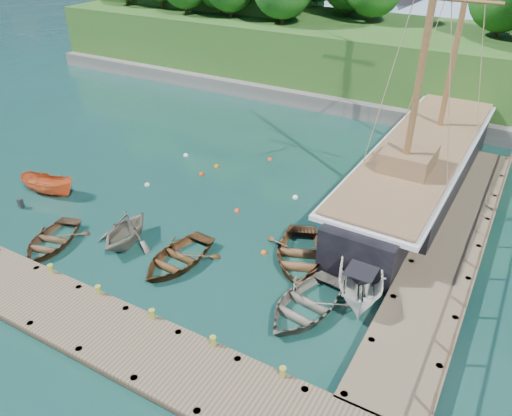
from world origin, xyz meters
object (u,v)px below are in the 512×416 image
at_px(rowboat_3, 305,311).
at_px(rowboat_4, 299,261).
at_px(rowboat_1, 127,243).
at_px(motorboat_orange, 51,194).
at_px(schooner, 419,170).
at_px(rowboat_2, 178,263).
at_px(cabin_boat_white, 359,294).
at_px(rowboat_0, 52,245).

xyz_separation_m(rowboat_3, rowboat_4, (-1.80, 3.15, 0.00)).
bearing_deg(rowboat_1, rowboat_4, 9.68).
relative_size(motorboat_orange, schooner, 0.13).
height_order(rowboat_3, motorboat_orange, motorboat_orange).
height_order(rowboat_1, rowboat_2, rowboat_1).
bearing_deg(rowboat_3, rowboat_2, -171.18).
xyz_separation_m(rowboat_1, cabin_boat_white, (11.95, 2.18, 0.00)).
bearing_deg(rowboat_2, motorboat_orange, 174.55).
relative_size(rowboat_3, cabin_boat_white, 0.90).
height_order(rowboat_2, rowboat_3, rowboat_3).
bearing_deg(rowboat_0, rowboat_1, 15.78).
bearing_deg(schooner, rowboat_0, -131.83).
xyz_separation_m(rowboat_2, motorboat_orange, (-11.07, 1.71, 0.00)).
bearing_deg(cabin_boat_white, schooner, 73.63).
xyz_separation_m(rowboat_0, rowboat_2, (6.62, 2.03, 0.00)).
bearing_deg(rowboat_1, motorboat_orange, 157.65).
xyz_separation_m(motorboat_orange, schooner, (19.24, 12.14, 1.17)).
xyz_separation_m(motorboat_orange, cabin_boat_white, (19.65, 0.55, 0.00)).
bearing_deg(rowboat_0, motorboat_orange, 122.88).
distance_m(rowboat_0, rowboat_4, 12.83).
height_order(rowboat_2, motorboat_orange, motorboat_orange).
xyz_separation_m(rowboat_1, rowboat_3, (10.27, -0.05, 0.00)).
xyz_separation_m(rowboat_1, rowboat_2, (3.37, -0.07, 0.00)).
distance_m(rowboat_0, rowboat_2, 6.92).
xyz_separation_m(rowboat_2, rowboat_3, (6.90, 0.03, 0.00)).
relative_size(rowboat_1, motorboat_orange, 0.98).
distance_m(rowboat_0, motorboat_orange, 5.81).
distance_m(rowboat_4, motorboat_orange, 16.24).
relative_size(rowboat_4, motorboat_orange, 1.33).
bearing_deg(cabin_boat_white, motorboat_orange, 163.23).
height_order(rowboat_0, rowboat_4, rowboat_4).
bearing_deg(rowboat_0, rowboat_4, 6.81).
height_order(rowboat_3, schooner, schooner).
bearing_deg(rowboat_2, rowboat_1, -177.96).
bearing_deg(rowboat_2, rowboat_3, 3.52).
distance_m(rowboat_1, rowboat_2, 3.37).
relative_size(rowboat_0, rowboat_1, 1.14).
distance_m(cabin_boat_white, schooner, 11.65).
height_order(rowboat_2, cabin_boat_white, cabin_boat_white).
bearing_deg(rowboat_3, schooner, 93.35).
bearing_deg(rowboat_3, cabin_boat_white, 61.67).
distance_m(rowboat_4, cabin_boat_white, 3.59).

